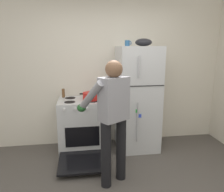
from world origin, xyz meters
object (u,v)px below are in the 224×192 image
Objects in this scene: person_cook at (112,112)px; coffee_mug at (127,43)px; pepper_mill at (63,93)px; refrigerator at (137,99)px; stove_range at (82,126)px; red_pot at (91,96)px; mixing_bowl at (144,42)px.

person_cook is 1.39m from coffee_mug.
refrigerator is at bearing -9.06° from pepper_mill.
red_pot is (0.16, -0.03, 0.53)m from stove_range.
refrigerator reaches higher than pepper_mill.
red_pot is at bearing -176.43° from refrigerator.
mixing_bowl is at bearing 3.27° from red_pot.
mixing_bowl is (1.04, 0.02, 1.39)m from stove_range.
person_cook is 10.81× the size of pepper_mill.
coffee_mug is 0.26m from mixing_bowl.
coffee_mug is (0.62, 0.10, 0.85)m from red_pot.
coffee_mug reaches higher than refrigerator.
coffee_mug reaches higher than stove_range.
stove_range is (-0.96, -0.02, -0.44)m from refrigerator.
stove_range is at bearing -35.98° from pepper_mill.
pepper_mill is 1.59m from mixing_bowl.
coffee_mug is (0.41, 1.02, 0.85)m from person_cook.
mixing_bowl is at bearing 0.21° from refrigerator.
pepper_mill is at bearing 144.02° from stove_range.
stove_range is at bearing 168.63° from red_pot.
stove_range is 1.58m from coffee_mug.
refrigerator is 4.81× the size of red_pot.
stove_range is 1.14m from person_cook.
coffee_mug reaches higher than person_cook.
pepper_mill is (-0.46, 0.25, 0.01)m from red_pot.
mixing_bowl is (0.67, 0.97, 0.87)m from person_cook.
mixing_bowl is at bearing -8.51° from pepper_mill.
pepper_mill is 0.54× the size of mixing_bowl.
coffee_mug is at bearing 169.01° from mixing_bowl.
pepper_mill is (-1.26, 0.20, 0.10)m from refrigerator.
red_pot is 1.33× the size of mixing_bowl.
stove_range is at bearing -178.95° from refrigerator.
red_pot is at bearing 102.79° from person_cook.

